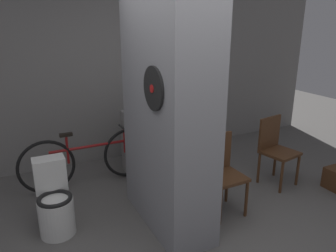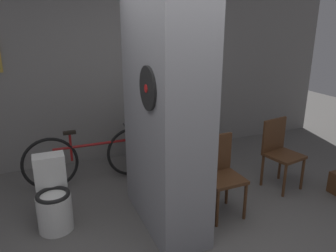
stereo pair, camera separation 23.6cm
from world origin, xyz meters
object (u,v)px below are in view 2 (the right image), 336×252
bicycle (93,156)px  bottle_tall (173,101)px  chair_by_doorway (280,150)px  chair_near_pillar (220,171)px  toilet (53,199)px

bicycle → bottle_tall: bearing=0.0°
chair_by_doorway → chair_near_pillar: bearing=-176.9°
chair_by_doorway → bicycle: (-2.25, 1.03, -0.13)m
chair_by_doorway → bottle_tall: (-1.09, 1.03, 0.53)m
bicycle → bottle_tall: size_ratio=5.28×
chair_by_doorway → bicycle: chair_by_doorway is taller
chair_near_pillar → chair_by_doorway: 1.09m
chair_near_pillar → chair_by_doorway: bearing=12.3°
chair_by_doorway → bottle_tall: size_ratio=2.64×
chair_near_pillar → toilet: bearing=165.0°
bottle_tall → toilet: bearing=-153.5°
bicycle → chair_near_pillar: bearing=-47.1°
toilet → chair_by_doorway: size_ratio=0.84×
chair_by_doorway → bicycle: bearing=144.7°
toilet → bottle_tall: size_ratio=2.21×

